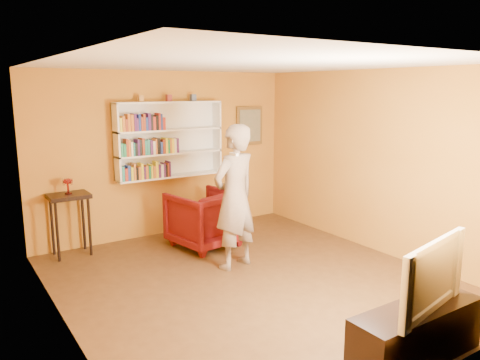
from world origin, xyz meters
The scene contains 16 objects.
room_shell centered at (0.00, 0.00, 1.02)m, with size 5.30×5.80×2.88m.
bookshelf centered at (0.00, 2.41, 1.59)m, with size 1.80×0.29×1.23m.
books_row_lower centered at (-0.46, 2.31, 1.13)m, with size 0.81×0.19×0.27m.
books_row_middle centered at (-0.38, 2.30, 1.51)m, with size 0.96×0.19×0.27m.
books_row_upper centered at (-0.49, 2.30, 1.89)m, with size 0.74×0.19×0.27m.
ornament_left centered at (-0.47, 2.35, 2.26)m, with size 0.07×0.07×0.10m, color #B27A32.
ornament_centre centered at (0.01, 2.35, 2.27)m, with size 0.08×0.08×0.11m, color maroon.
ornament_right centered at (0.44, 2.35, 2.27)m, with size 0.08×0.08×0.11m, color #465475.
framed_painting centered at (1.65, 2.46, 1.75)m, with size 0.55×0.05×0.70m.
console_table centered at (-1.66, 2.25, 0.76)m, with size 0.56×0.43×0.92m.
ruby_lustre centered at (-1.66, 2.25, 1.09)m, with size 0.14×0.14×0.23m.
armchair centered at (0.18, 1.53, 0.44)m, with size 0.93×0.96×0.87m, color #4A050A.
person centered at (0.09, 0.54, 0.98)m, with size 0.72×0.47×1.96m, color #7B695A.
game_remote centered at (-0.13, 0.20, 1.62)m, with size 0.04×0.15×0.04m, color silver.
tv_cabinet centered at (0.25, -2.25, 0.25)m, with size 1.39×0.42×0.50m, color black.
television centered at (0.25, -2.25, 0.82)m, with size 1.13×0.15×0.65m, color black.
Camera 1 is at (-3.21, -4.61, 2.42)m, focal length 35.00 mm.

